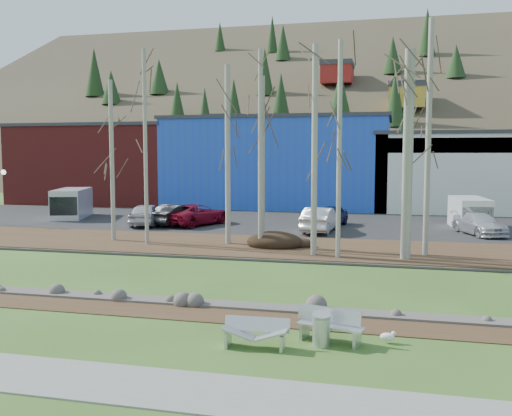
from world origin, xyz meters
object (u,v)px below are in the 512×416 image
(car_1, at_px, (178,215))
(car_5, at_px, (479,224))
(bench_intact, at_px, (330,325))
(van_white, at_px, (470,213))
(litter_bin, at_px, (321,331))
(car_2, at_px, (196,215))
(van_grey, at_px, (71,203))
(car_4, at_px, (320,220))
(seagull, at_px, (388,337))
(car_0, at_px, (147,214))
(bench_damaged, at_px, (256,333))
(car_3, at_px, (330,216))

(car_1, relative_size, car_5, 0.97)
(bench_intact, bearing_deg, van_white, 89.38)
(litter_bin, relative_size, car_2, 0.16)
(car_5, xyz_separation_m, van_grey, (-28.53, 2.19, 0.44))
(bench_intact, distance_m, car_4, 20.30)
(car_1, relative_size, van_grey, 0.81)
(van_white, bearing_deg, seagull, -107.13)
(car_0, xyz_separation_m, car_4, (11.77, -0.46, 0.01))
(litter_bin, xyz_separation_m, van_white, (6.53, 24.11, 0.73))
(seagull, bearing_deg, litter_bin, -172.91)
(car_1, xyz_separation_m, van_grey, (-9.37, 2.22, 0.37))
(car_5, xyz_separation_m, van_white, (-0.21, 2.56, 0.35))
(bench_damaged, height_order, car_5, car_5)
(car_0, xyz_separation_m, van_grey, (-7.37, 2.80, 0.33))
(bench_damaged, xyz_separation_m, car_4, (-1.02, 21.00, 0.52))
(bench_damaged, relative_size, car_1, 0.40)
(car_0, bearing_deg, car_1, -176.32)
(car_0, bearing_deg, bench_intact, 113.06)
(bench_intact, height_order, car_4, car_4)
(car_4, distance_m, car_5, 9.45)
(car_0, bearing_deg, car_2, -176.17)
(bench_damaged, xyz_separation_m, seagull, (3.30, 1.13, -0.20))
(litter_bin, xyz_separation_m, car_1, (-12.41, 21.52, 0.45))
(car_4, relative_size, van_grey, 0.87)
(car_0, distance_m, car_5, 21.17)
(car_0, height_order, car_3, car_0)
(bench_damaged, relative_size, car_5, 0.39)
(car_2, relative_size, car_4, 1.10)
(car_2, xyz_separation_m, car_3, (8.85, 1.64, -0.03))
(car_0, xyz_separation_m, car_1, (2.00, 0.57, -0.04))
(car_4, bearing_deg, car_1, -2.60)
(car_0, relative_size, car_4, 0.95)
(seagull, bearing_deg, car_4, 89.26)
(litter_bin, bearing_deg, car_3, 95.73)
(car_1, height_order, van_grey, van_grey)
(litter_bin, relative_size, van_grey, 0.15)
(van_grey, bearing_deg, car_2, -27.74)
(car_1, bearing_deg, bench_intact, 137.49)
(bench_intact, height_order, car_3, car_3)
(van_grey, bearing_deg, bench_intact, -64.47)
(bench_damaged, relative_size, van_white, 0.37)
(seagull, xyz_separation_m, car_4, (-4.33, 19.87, 0.72))
(car_3, bearing_deg, car_5, -0.12)
(bench_intact, relative_size, car_0, 0.42)
(seagull, relative_size, car_4, 0.10)
(bench_intact, relative_size, car_5, 0.42)
(bench_intact, distance_m, bench_damaged, 2.02)
(car_0, distance_m, car_2, 3.33)
(bench_damaged, distance_m, seagull, 3.50)
(bench_intact, bearing_deg, seagull, 22.84)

